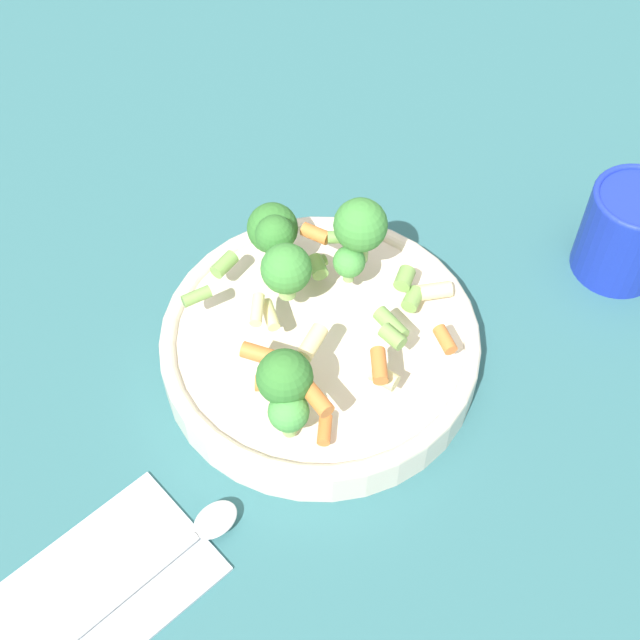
{
  "coord_description": "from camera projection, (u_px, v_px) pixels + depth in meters",
  "views": [
    {
      "loc": [
        0.37,
        0.21,
        0.63
      ],
      "look_at": [
        0.0,
        0.0,
        0.06
      ],
      "focal_mm": 50.0,
      "sensor_mm": 36.0,
      "label": 1
    }
  ],
  "objects": [
    {
      "name": "ground_plane",
      "position": [
        320.0,
        360.0,
        0.76
      ],
      "size": [
        3.0,
        3.0,
        0.0
      ],
      "primitive_type": "plane",
      "color": "#2D6066"
    },
    {
      "name": "bowl",
      "position": [
        320.0,
        345.0,
        0.74
      ],
      "size": [
        0.26,
        0.26,
        0.04
      ],
      "color": "beige",
      "rests_on": "ground_plane"
    },
    {
      "name": "pasta_salad",
      "position": [
        306.0,
        283.0,
        0.7
      ],
      "size": [
        0.2,
        0.21,
        0.09
      ],
      "color": "#8CB766",
      "rests_on": "bowl"
    },
    {
      "name": "cup",
      "position": [
        627.0,
        231.0,
        0.78
      ],
      "size": [
        0.08,
        0.08,
        0.09
      ],
      "color": "#192DAD",
      "rests_on": "ground_plane"
    },
    {
      "name": "napkin",
      "position": [
        99.0,
        590.0,
        0.64
      ],
      "size": [
        0.19,
        0.15,
        0.01
      ],
      "color": "#B2BCC6",
      "rests_on": "ground_plane"
    },
    {
      "name": "spoon",
      "position": [
        170.0,
        557.0,
        0.64
      ],
      "size": [
        0.19,
        0.07,
        0.01
      ],
      "rotation": [
        0.0,
        0.0,
        9.12
      ],
      "color": "silver",
      "rests_on": "napkin"
    }
  ]
}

